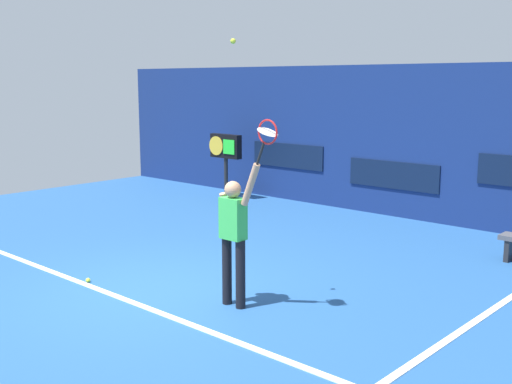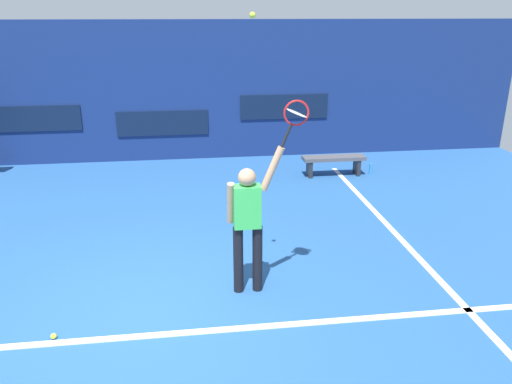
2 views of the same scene
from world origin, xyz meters
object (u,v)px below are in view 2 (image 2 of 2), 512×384
(court_bench, at_px, (334,161))
(spare_ball, at_px, (54,336))
(tennis_racket, at_px, (295,116))
(water_bottle, at_px, (371,169))
(tennis_player, at_px, (248,220))
(tennis_ball, at_px, (252,15))

(court_bench, bearing_deg, spare_ball, -131.62)
(tennis_racket, relative_size, water_bottle, 2.59)
(court_bench, bearing_deg, tennis_player, -118.15)
(tennis_player, relative_size, tennis_racket, 3.15)
(spare_ball, bearing_deg, tennis_ball, 16.60)
(tennis_player, distance_m, spare_ball, 2.62)
(tennis_ball, distance_m, court_bench, 6.12)
(water_bottle, xyz_separation_m, spare_ball, (-5.66, -5.38, -0.09))
(tennis_player, distance_m, tennis_racket, 1.43)
(tennis_racket, relative_size, tennis_ball, 9.16)
(tennis_player, bearing_deg, tennis_ball, -41.07)
(tennis_player, bearing_deg, water_bottle, 54.05)
(court_bench, xyz_separation_m, water_bottle, (0.88, 0.00, -0.22))
(tennis_ball, distance_m, spare_ball, 4.22)
(court_bench, bearing_deg, tennis_ball, -117.32)
(tennis_ball, relative_size, water_bottle, 0.28)
(tennis_racket, height_order, tennis_ball, tennis_ball)
(water_bottle, bearing_deg, tennis_ball, -125.17)
(tennis_racket, xyz_separation_m, water_bottle, (2.78, 4.63, -2.20))
(tennis_ball, bearing_deg, tennis_racket, 5.20)
(tennis_player, relative_size, court_bench, 1.40)
(tennis_player, bearing_deg, court_bench, 61.85)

